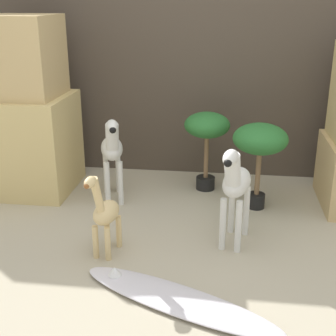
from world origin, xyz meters
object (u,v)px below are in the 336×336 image
at_px(zebra_left, 112,149).
at_px(potted_palm_back, 260,142).
at_px(potted_palm_front, 207,130).
at_px(giraffe_figurine, 105,213).
at_px(zebra_right, 235,184).
at_px(surfboard, 176,299).

distance_m(zebra_left, potted_palm_back, 1.09).
bearing_deg(zebra_left, potted_palm_front, 25.43).
bearing_deg(zebra_left, giraffe_figurine, -79.66).
height_order(zebra_left, potted_palm_back, zebra_left).
distance_m(zebra_right, surfboard, 0.81).
bearing_deg(giraffe_figurine, surfboard, -42.00).
relative_size(zebra_left, potted_palm_back, 1.06).
bearing_deg(giraffe_figurine, zebra_left, 100.34).
height_order(giraffe_figurine, potted_palm_back, potted_palm_back).
xyz_separation_m(zebra_right, potted_palm_front, (-0.22, 0.90, 0.08)).
height_order(zebra_left, potted_palm_front, zebra_left).
xyz_separation_m(zebra_left, giraffe_figurine, (0.14, -0.79, -0.14)).
bearing_deg(potted_palm_front, surfboard, -92.37).
bearing_deg(zebra_right, giraffe_figurine, -164.02).
xyz_separation_m(giraffe_figurine, potted_palm_back, (0.94, 0.80, 0.23)).
bearing_deg(zebra_left, surfboard, -62.92).
bearing_deg(zebra_right, potted_palm_front, 103.91).
distance_m(potted_palm_front, potted_palm_back, 0.50).
xyz_separation_m(zebra_right, zebra_left, (-0.91, 0.57, 0.00)).
xyz_separation_m(potted_palm_front, potted_palm_back, (0.40, -0.31, 0.01)).
relative_size(potted_palm_front, surfboard, 0.55).
bearing_deg(giraffe_figurine, potted_palm_back, 40.47).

